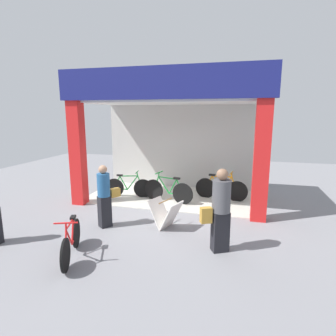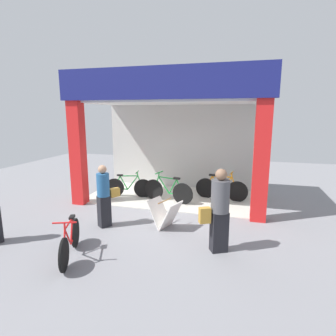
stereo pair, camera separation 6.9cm
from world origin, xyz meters
The scene contains 9 objects.
ground_plane centered at (0.00, 0.00, 0.00)m, with size 19.55×19.55×0.00m, color gray.
shop_facade centered at (0.00, 1.46, 2.16)m, with size 5.98×3.14×4.04m.
bicycle_inside_0 centered at (-1.47, 1.01, 0.36)m, with size 1.61×0.44×0.90m.
bicycle_inside_1 centered at (1.58, 1.54, 0.38)m, with size 1.72×0.47×0.95m.
bicycle_inside_2 centered at (-0.04, 0.85, 0.38)m, with size 1.71×0.53×0.96m.
bicycle_parked_0 centered at (-0.97, -3.04, 0.35)m, with size 0.62×1.48×0.86m.
sandwich_board_sign centered at (0.43, -1.14, 0.36)m, with size 0.88×0.76×0.72m.
pedestrian_0 centered at (-1.06, -1.44, 0.81)m, with size 0.53×0.60×1.58m.
pedestrian_1 centered at (1.82, -2.00, 0.91)m, with size 0.66×0.51×1.75m.
Camera 2 is at (2.25, -7.45, 2.83)m, focal length 29.77 mm.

